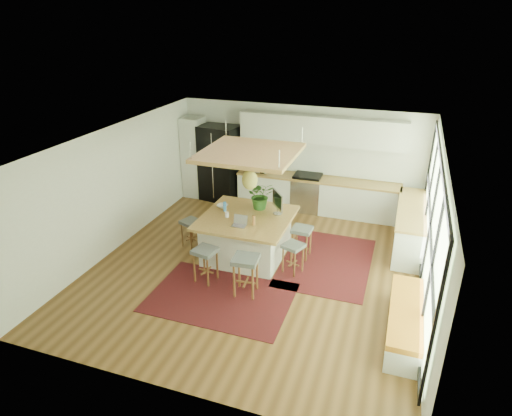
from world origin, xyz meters
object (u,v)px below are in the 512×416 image
at_px(stool_near_left, 206,265).
at_px(microwave, 256,165).
at_px(island, 247,236).
at_px(stool_right_back, 301,242).
at_px(island_plant, 261,198).
at_px(laptop, 239,221).
at_px(monitor, 278,203).
at_px(stool_near_right, 246,277).
at_px(stool_left_side, 191,232).
at_px(stool_right_front, 293,257).
at_px(fridge, 221,167).

distance_m(stool_near_left, microwave, 4.06).
height_order(island, stool_right_back, island).
bearing_deg(island_plant, laptop, -98.04).
relative_size(stool_right_back, island_plant, 1.11).
distance_m(stool_near_left, monitor, 2.00).
xyz_separation_m(stool_near_left, island_plant, (0.56, 1.68, 0.82)).
xyz_separation_m(stool_near_right, stool_left_side, (-1.79, 1.32, 0.00)).
xyz_separation_m(stool_near_left, stool_right_front, (1.53, 0.86, 0.00)).
bearing_deg(monitor, stool_right_front, 1.94).
bearing_deg(stool_near_right, stool_right_back, 68.69).
bearing_deg(stool_near_right, laptop, 117.90).
relative_size(stool_right_front, laptop, 2.07).
xyz_separation_m(stool_near_left, microwave, (-0.32, 3.98, 0.76)).
bearing_deg(island_plant, stool_right_back, -9.29).
bearing_deg(stool_right_back, stool_left_side, -171.79).
height_order(stool_near_right, stool_right_front, stool_near_right).
xyz_separation_m(laptop, microwave, (-0.75, 3.26, 0.06)).
xyz_separation_m(stool_near_left, laptop, (0.43, 0.72, 0.70)).
relative_size(stool_near_left, stool_left_side, 1.10).
distance_m(stool_near_left, stool_right_back, 2.17).
bearing_deg(stool_right_front, laptop, -172.66).
xyz_separation_m(stool_right_front, island_plant, (-0.96, 0.83, 0.82)).
bearing_deg(island, stool_left_side, -179.49).
bearing_deg(microwave, stool_left_side, -113.44).
relative_size(microwave, island_plant, 0.89).
relative_size(fridge, stool_near_left, 2.96).
height_order(stool_left_side, island_plant, island_plant).
relative_size(stool_right_front, monitor, 1.16).
relative_size(stool_near_right, microwave, 1.41).
bearing_deg(island, monitor, 30.83).
distance_m(fridge, stool_near_right, 4.75).
xyz_separation_m(stool_right_front, laptop, (-1.10, -0.14, 0.70)).
bearing_deg(laptop, fridge, 118.73).
bearing_deg(island_plant, stool_near_left, -108.55).
relative_size(stool_near_left, monitor, 1.29).
xyz_separation_m(stool_near_right, microwave, (-1.21, 4.13, 0.76)).
bearing_deg(monitor, microwave, 171.31).
relative_size(island, laptop, 6.02).
bearing_deg(monitor, stool_right_back, 53.06).
bearing_deg(monitor, island, -96.05).
bearing_deg(stool_right_back, microwave, 127.24).
bearing_deg(microwave, laptop, -88.82).
bearing_deg(stool_near_right, monitor, 86.48).
relative_size(fridge, stool_right_back, 3.04).
bearing_deg(island_plant, fridge, 129.81).
xyz_separation_m(laptop, island_plant, (0.14, 0.97, 0.12)).
xyz_separation_m(fridge, island, (1.78, -2.81, -0.46)).
height_order(fridge, monitor, fridge).
relative_size(stool_near_left, stool_near_right, 0.91).
xyz_separation_m(stool_right_front, stool_left_side, (-2.43, 0.31, 0.00)).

